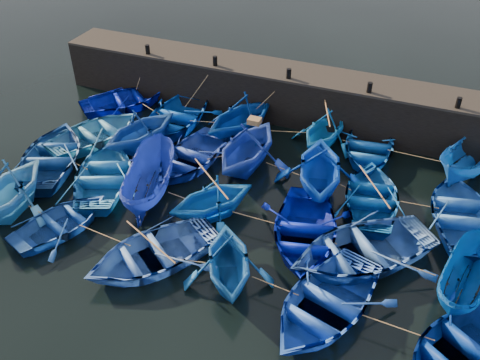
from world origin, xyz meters
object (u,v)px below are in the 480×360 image
at_px(boat_0, 125,100).
at_px(boat_13, 52,155).
at_px(wooden_crate, 254,121).
at_px(boat_20, 7,189).
at_px(boat_8, 190,156).

height_order(boat_0, boat_13, boat_13).
bearing_deg(wooden_crate, boat_13, -159.89).
distance_m(boat_13, boat_20, 3.47).
bearing_deg(boat_8, boat_13, -150.36).
xyz_separation_m(boat_0, boat_8, (5.76, -3.64, 0.01)).
distance_m(boat_0, boat_13, 6.07).
relative_size(boat_13, wooden_crate, 9.93).
bearing_deg(boat_0, boat_8, -170.95).
bearing_deg(wooden_crate, boat_0, 161.68).
height_order(boat_13, wooden_crate, wooden_crate).
bearing_deg(boat_13, boat_8, -179.95).
bearing_deg(boat_13, boat_20, 76.50).
relative_size(boat_0, boat_13, 0.87).
height_order(boat_0, boat_8, boat_8).
xyz_separation_m(boat_13, wooden_crate, (8.75, 3.20, 2.03)).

